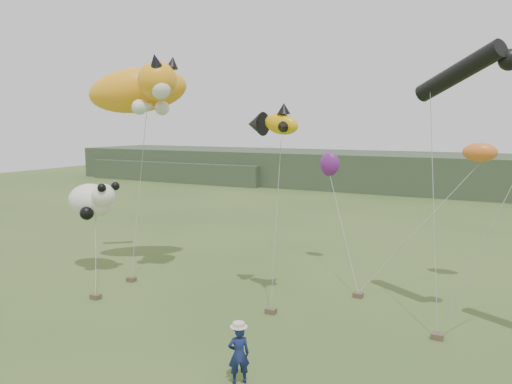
# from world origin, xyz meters

# --- Properties ---
(ground) EXTENTS (120.00, 120.00, 0.00)m
(ground) POSITION_xyz_m (0.00, 0.00, 0.00)
(ground) COLOR #385123
(ground) RESTS_ON ground
(headland) EXTENTS (90.00, 13.00, 4.00)m
(headland) POSITION_xyz_m (-3.11, 44.69, 1.92)
(headland) COLOR #2D3D28
(headland) RESTS_ON ground
(festival_attendant) EXTENTS (0.73, 0.70, 1.68)m
(festival_attendant) POSITION_xyz_m (1.94, -0.56, 0.84)
(festival_attendant) COLOR #141F4D
(festival_attendant) RESTS_ON ground
(sandbag_anchors) EXTENTS (13.88, 5.54, 0.20)m
(sandbag_anchors) POSITION_xyz_m (-0.74, 5.05, 0.10)
(sandbag_anchors) COLOR brown
(sandbag_anchors) RESTS_ON ground
(cat_kite) EXTENTS (6.35, 4.67, 2.85)m
(cat_kite) POSITION_xyz_m (-7.65, 7.10, 8.91)
(cat_kite) COLOR orange
(cat_kite) RESTS_ON ground
(fish_kite) EXTENTS (2.61, 1.71, 1.34)m
(fish_kite) POSITION_xyz_m (-0.23, 6.05, 7.27)
(fish_kite) COLOR #E5AA0B
(fish_kite) RESTS_ON ground
(panda_kite) EXTENTS (2.96, 1.92, 1.84)m
(panda_kite) POSITION_xyz_m (-9.74, 5.67, 3.54)
(panda_kite) COLOR white
(panda_kite) RESTS_ON ground
(misc_kites) EXTENTS (8.25, 1.22, 1.84)m
(misc_kites) POSITION_xyz_m (3.92, 12.03, 5.65)
(misc_kites) COLOR orange
(misc_kites) RESTS_ON ground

